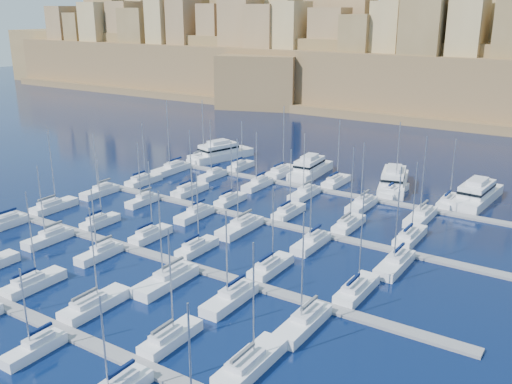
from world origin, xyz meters
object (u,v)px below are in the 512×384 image
Objects in this scene: motor_yacht_a at (220,153)px; motor_yacht_d at (477,194)px; sailboat_2 at (34,283)px; motor_yacht_c at (393,181)px; sailboat_4 at (170,338)px; motor_yacht_b at (310,168)px.

motor_yacht_a is 1.01× the size of motor_yacht_d.
motor_yacht_d is at bearing 0.07° from motor_yacht_a.
sailboat_2 is 0.78× the size of motor_yacht_d.
motor_yacht_c is (45.55, 0.05, 0.00)m from motor_yacht_a.
sailboat_2 is 0.77× the size of motor_yacht_a.
sailboat_4 is 70.74m from motor_yacht_c.
motor_yacht_a is at bearing 122.57° from sailboat_4.
sailboat_4 is 0.89× the size of motor_yacht_b.
motor_yacht_b is 0.87× the size of motor_yacht_c.
motor_yacht_c is at bearing 0.06° from motor_yacht_a.
motor_yacht_a and motor_yacht_c have the same top height.
sailboat_4 reaches higher than sailboat_2.
motor_yacht_a and motor_yacht_b have the same top height.
motor_yacht_c is 1.02× the size of motor_yacht_d.
sailboat_4 is at bearing -103.82° from motor_yacht_d.
motor_yacht_c is at bearing 2.69° from motor_yacht_b.
motor_yacht_a is (-45.16, 70.68, 0.98)m from sailboat_4.
motor_yacht_c is (0.39, 70.73, 0.98)m from sailboat_4.
sailboat_2 is at bearing -94.65° from motor_yacht_b.
motor_yacht_b is at bearing 105.23° from sailboat_4.
motor_yacht_a is at bearing -179.94° from motor_yacht_c.
sailboat_2 is 0.99× the size of sailboat_4.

